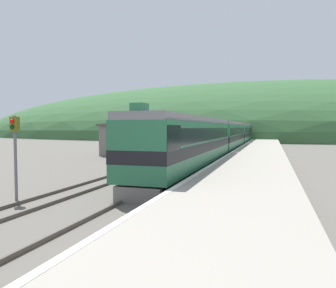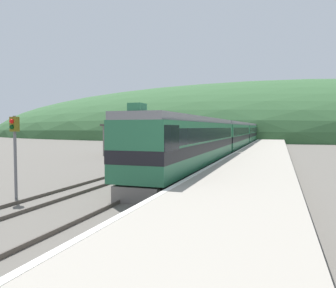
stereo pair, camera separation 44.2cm
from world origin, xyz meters
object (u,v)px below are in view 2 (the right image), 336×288
object	(u,v)px
express_train_lead_car	(192,143)
carriage_third	(246,133)
carriage_second	(232,136)
siding_train	(216,137)
signal_post_siding	(15,140)

from	to	relation	value
express_train_lead_car	carriage_third	bearing A→B (deg)	90.00
carriage_second	carriage_third	size ratio (longest dim) A/B	1.00
siding_train	signal_post_siding	xyz separation A→B (m)	(-1.60, -44.37, 1.11)
carriage_third	signal_post_siding	distance (m)	53.19
siding_train	express_train_lead_car	bearing A→B (deg)	-82.62
express_train_lead_car	carriage_third	world-z (taller)	express_train_lead_car
carriage_second	siding_train	xyz separation A→B (m)	(-4.32, 11.92, -0.51)
express_train_lead_car	siding_train	xyz separation A→B (m)	(-4.32, 33.31, -0.53)
signal_post_siding	express_train_lead_car	bearing A→B (deg)	61.86
siding_train	signal_post_siding	distance (m)	44.42
signal_post_siding	carriage_third	bearing A→B (deg)	83.61
express_train_lead_car	signal_post_siding	xyz separation A→B (m)	(-5.92, -11.07, 0.58)
carriage_third	siding_train	distance (m)	9.53
carriage_third	signal_post_siding	size ratio (longest dim) A/B	4.82
siding_train	signal_post_siding	bearing A→B (deg)	-92.07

